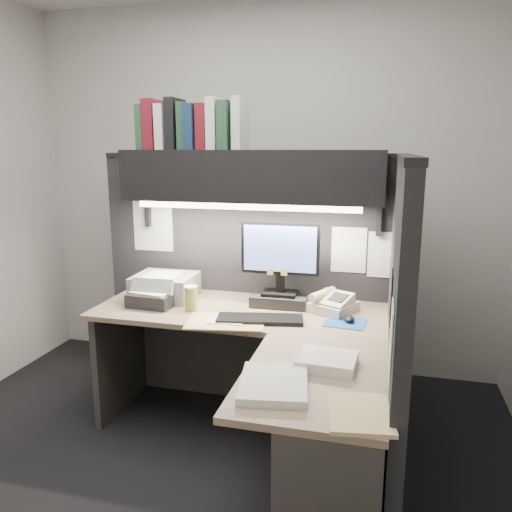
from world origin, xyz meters
name	(u,v)px	position (x,y,z in m)	size (l,w,h in m)	color
floor	(192,474)	(0.00, 0.00, 0.00)	(3.50, 3.50, 0.00)	black
wall_back	(261,191)	(0.00, 1.50, 1.35)	(3.50, 0.04, 2.70)	beige
partition_back	(245,281)	(0.03, 0.93, 0.80)	(1.90, 0.06, 1.60)	black
partition_right	(396,334)	(0.98, 0.18, 0.80)	(0.06, 1.50, 1.60)	black
desk	(272,407)	(0.43, 0.00, 0.44)	(1.70, 1.53, 0.73)	#8A7058
overhead_shelf	(252,176)	(0.12, 0.75, 1.50)	(1.55, 0.34, 0.30)	black
task_light_tube	(245,207)	(0.12, 0.61, 1.33)	(0.04, 0.04, 1.32)	white
monitor	(280,273)	(0.32, 0.69, 0.93)	(0.47, 0.21, 0.51)	black
keyboard	(260,319)	(0.27, 0.39, 0.74)	(0.47, 0.16, 0.02)	black
mousepad	(346,323)	(0.73, 0.47, 0.73)	(0.22, 0.20, 0.00)	#1A4491
mouse	(349,319)	(0.74, 0.49, 0.75)	(0.06, 0.09, 0.03)	black
telephone	(333,304)	(0.64, 0.65, 0.78)	(0.22, 0.23, 0.09)	#C4B497
coffee_cup	(191,299)	(-0.17, 0.47, 0.80)	(0.07, 0.07, 0.14)	#A3A943
printer	(165,286)	(-0.42, 0.66, 0.80)	(0.37, 0.32, 0.15)	gray
notebook_stack	(154,299)	(-0.43, 0.51, 0.77)	(0.27, 0.22, 0.08)	black
open_folder	(226,322)	(0.09, 0.32, 0.73)	(0.42, 0.27, 0.01)	#CFBC74
paper_stack_a	(327,361)	(0.69, -0.11, 0.75)	(0.25, 0.21, 0.05)	white
paper_stack_b	(274,384)	(0.51, -0.36, 0.75)	(0.26, 0.33, 0.03)	white
manila_stack	(360,414)	(0.85, -0.49, 0.74)	(0.22, 0.28, 0.02)	#CFBC74
binder_row	(192,126)	(-0.25, 0.75, 1.79)	(0.65, 0.26, 0.30)	#254B35
pinned_papers	(294,258)	(0.42, 0.56, 1.05)	(1.76, 1.31, 0.51)	white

